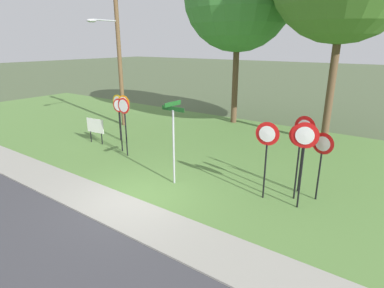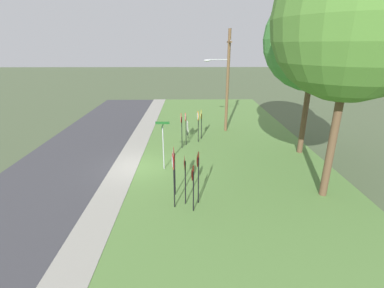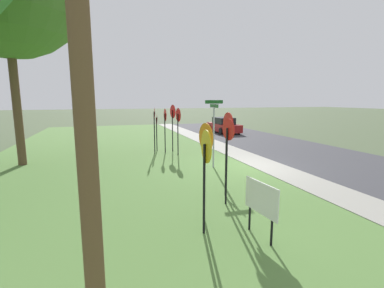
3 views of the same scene
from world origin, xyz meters
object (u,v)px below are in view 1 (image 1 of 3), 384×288
at_px(stop_sign_far_left, 119,114).
at_px(yield_sign_far_left, 304,145).
at_px(notice_board, 95,127).
at_px(stop_sign_far_center, 118,107).
at_px(yield_sign_far_right, 299,145).
at_px(yield_sign_center, 267,142).
at_px(stop_sign_near_left, 124,115).
at_px(yield_sign_near_left, 304,136).
at_px(street_name_post, 173,136).
at_px(yield_sign_near_right, 322,151).
at_px(utility_pole, 117,49).
at_px(stop_sign_near_right, 124,109).

distance_m(stop_sign_far_left, yield_sign_far_left, 8.35).
xyz_separation_m(yield_sign_far_left, notice_board, (-10.33, 0.61, -1.20)).
height_order(stop_sign_far_center, yield_sign_far_left, yield_sign_far_left).
bearing_deg(yield_sign_far_right, yield_sign_center, -148.35).
height_order(stop_sign_near_left, yield_sign_near_left, yield_sign_near_left).
bearing_deg(street_name_post, stop_sign_far_center, 157.42).
xyz_separation_m(yield_sign_near_right, utility_pole, (-12.27, 2.94, 2.83)).
distance_m(yield_sign_near_right, street_name_post, 4.80).
bearing_deg(stop_sign_near_left, stop_sign_far_center, 144.78).
bearing_deg(yield_sign_far_right, utility_pole, 163.86).
bearing_deg(yield_sign_far_left, stop_sign_far_center, 160.10).
relative_size(stop_sign_near_right, yield_sign_near_right, 1.08).
height_order(yield_sign_near_right, street_name_post, street_name_post).
relative_size(stop_sign_near_left, stop_sign_far_left, 1.06).
height_order(stop_sign_far_center, notice_board, stop_sign_far_center).
distance_m(street_name_post, notice_board, 6.38).
distance_m(yield_sign_far_left, utility_pole, 12.78).
relative_size(stop_sign_near_left, yield_sign_center, 1.03).
bearing_deg(stop_sign_near_right, yield_sign_near_right, -10.26).
bearing_deg(utility_pole, stop_sign_far_left, -42.60).
relative_size(stop_sign_near_left, yield_sign_near_left, 0.99).
height_order(yield_sign_far_left, yield_sign_center, yield_sign_far_left).
xyz_separation_m(stop_sign_far_center, yield_sign_near_right, (10.10, -0.82, -0.05)).
relative_size(yield_sign_near_left, notice_board, 2.10).
xyz_separation_m(stop_sign_near_left, yield_sign_center, (6.57, -0.21, 0.02)).
bearing_deg(yield_sign_near_left, notice_board, -166.44).
xyz_separation_m(stop_sign_near_right, yield_sign_far_left, (9.03, -1.41, 0.26)).
height_order(stop_sign_far_center, yield_sign_near_right, stop_sign_far_center).
height_order(stop_sign_near_left, yield_sign_near_right, stop_sign_near_left).
bearing_deg(yield_sign_center, stop_sign_near_right, 163.00).
height_order(stop_sign_near_left, stop_sign_near_right, stop_sign_near_left).
relative_size(yield_sign_center, street_name_post, 0.86).
distance_m(stop_sign_far_left, stop_sign_far_center, 1.89).
xyz_separation_m(yield_sign_near_left, yield_sign_near_right, (0.66, -0.25, -0.30)).
bearing_deg(yield_sign_far_left, yield_sign_near_right, 59.56).
xyz_separation_m(stop_sign_far_left, yield_sign_center, (7.22, -0.50, 0.15)).
xyz_separation_m(stop_sign_far_left, yield_sign_near_left, (7.99, 0.63, 0.20)).
height_order(yield_sign_near_right, yield_sign_center, yield_sign_center).
bearing_deg(yield_sign_near_left, stop_sign_near_right, -171.30).
distance_m(stop_sign_near_left, stop_sign_far_center, 2.58).
bearing_deg(utility_pole, street_name_post, -30.66).
height_order(yield_sign_near_right, notice_board, yield_sign_near_right).
bearing_deg(stop_sign_far_left, street_name_post, -22.82).
height_order(stop_sign_near_right, yield_sign_near_left, yield_sign_near_left).
xyz_separation_m(stop_sign_near_right, yield_sign_center, (7.92, -1.43, 0.14)).
distance_m(yield_sign_far_left, yield_sign_center, 1.12).
xyz_separation_m(stop_sign_near_right, stop_sign_far_left, (0.70, -0.93, -0.01)).
xyz_separation_m(stop_sign_near_right, notice_board, (-1.30, -0.80, -0.93)).
bearing_deg(stop_sign_near_right, notice_board, -155.15).
height_order(yield_sign_far_right, yield_sign_center, yield_sign_center).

